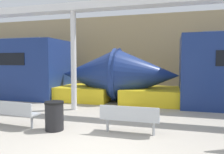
% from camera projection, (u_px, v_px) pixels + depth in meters
% --- Properties ---
extents(ground_plane, '(60.00, 60.00, 0.00)m').
position_uv_depth(ground_plane, '(84.00, 152.00, 4.72)').
color(ground_plane, '#A8A093').
extents(station_wall, '(56.00, 0.20, 5.00)m').
position_uv_depth(station_wall, '(145.00, 53.00, 14.18)').
color(station_wall, tan).
rests_on(station_wall, ground_plane).
extents(bench_near, '(1.60, 0.45, 0.78)m').
position_uv_depth(bench_near, '(130.00, 117.00, 5.87)').
color(bench_near, '#ADB2B7').
rests_on(bench_near, ground_plane).
extents(bench_far, '(1.68, 0.59, 0.78)m').
position_uv_depth(bench_far, '(12.00, 111.00, 6.55)').
color(bench_far, '#ADB2B7').
rests_on(bench_far, ground_plane).
extents(trash_bin, '(0.55, 0.55, 0.83)m').
position_uv_depth(trash_bin, '(54.00, 116.00, 6.23)').
color(trash_bin, black).
rests_on(trash_bin, ground_plane).
extents(support_column_near, '(0.23, 0.23, 3.96)m').
position_uv_depth(support_column_near, '(74.00, 61.00, 8.82)').
color(support_column_near, silver).
rests_on(support_column_near, ground_plane).
extents(canopy_beam, '(28.00, 0.60, 0.28)m').
position_uv_depth(canopy_beam, '(73.00, 8.00, 8.67)').
color(canopy_beam, silver).
rests_on(canopy_beam, support_column_near).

